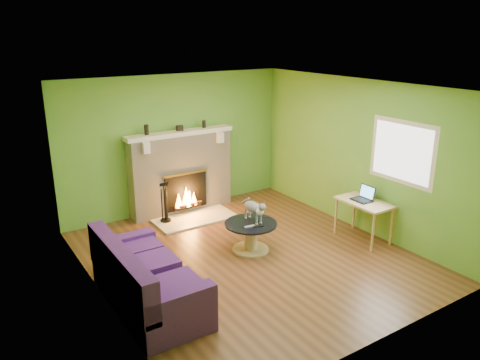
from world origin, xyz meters
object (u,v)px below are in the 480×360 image
object	(u,v)px
cat	(253,210)
coffee_table	(251,235)
sofa	(144,281)
desk	(364,206)

from	to	relation	value
cat	coffee_table	bearing A→B (deg)	-148.77
sofa	coffee_table	xyz separation A→B (m)	(2.00, 0.56, -0.07)
sofa	cat	xyz separation A→B (m)	(2.08, 0.61, 0.32)
desk	coffee_table	bearing A→B (deg)	159.68
sofa	coffee_table	world-z (taller)	sofa
sofa	desk	distance (m)	3.82
coffee_table	desk	bearing A→B (deg)	-20.32
coffee_table	cat	xyz separation A→B (m)	(0.08, 0.05, 0.39)
coffee_table	cat	bearing A→B (deg)	32.01
cat	sofa	bearing A→B (deg)	-164.54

